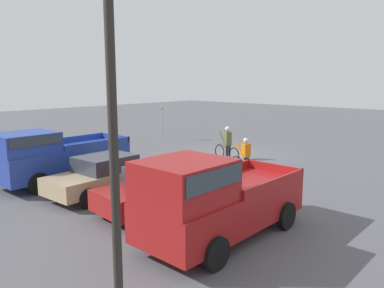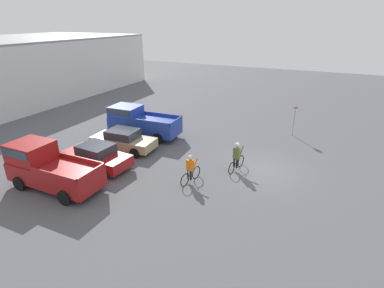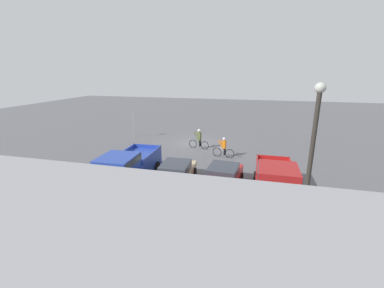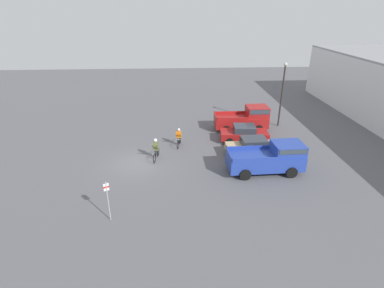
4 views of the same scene
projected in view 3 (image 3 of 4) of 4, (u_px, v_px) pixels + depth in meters
ground_plane at (196, 144)px, 24.31m from camera, size 80.00×80.00×0.00m
pickup_truck_0 at (275, 181)px, 13.21m from camera, size 2.19×5.10×2.34m
sedan_0 at (223, 178)px, 14.72m from camera, size 2.19×4.33×1.45m
sedan_1 at (176, 175)px, 15.24m from camera, size 2.10×4.47×1.44m
pickup_truck_1 at (128, 167)px, 15.29m from camera, size 2.40×5.43×2.20m
cyclist_0 at (199, 139)px, 22.59m from camera, size 1.87×0.54×1.79m
cyclist_1 at (224, 147)px, 20.32m from camera, size 1.78×0.53×1.65m
fire_lane_sign at (134, 123)px, 26.23m from camera, size 0.15×0.28×2.50m
lamppost at (311, 157)px, 9.01m from camera, size 0.36×0.36×6.31m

